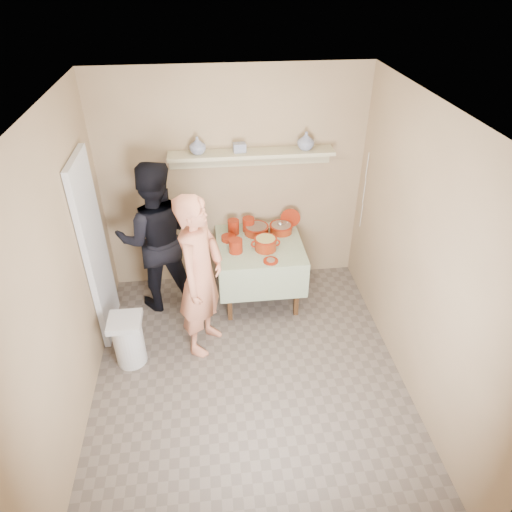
{
  "coord_description": "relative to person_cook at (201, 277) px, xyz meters",
  "views": [
    {
      "loc": [
        -0.28,
        -3.05,
        3.53
      ],
      "look_at": [
        0.15,
        0.75,
        0.95
      ],
      "focal_mm": 32.0,
      "sensor_mm": 36.0,
      "label": 1
    }
  ],
  "objects": [
    {
      "name": "trash_bin",
      "position": [
        -0.76,
        -0.18,
        -0.6
      ],
      "size": [
        0.32,
        0.32,
        0.56
      ],
      "color": "silver",
      "rests_on": "ground"
    },
    {
      "name": "ceramic_box",
      "position": [
        0.49,
        1.08,
        0.89
      ],
      "size": [
        0.14,
        0.11,
        0.09
      ],
      "primitive_type": "cube",
      "rotation": [
        0.0,
        0.0,
        0.1
      ],
      "color": "navy",
      "rests_on": "wall_shelf"
    },
    {
      "name": "propped_lid",
      "position": [
        1.07,
        1.05,
        0.0
      ],
      "size": [
        0.24,
        0.05,
        0.24
      ],
      "primitive_type": "cylinder",
      "rotation": [
        1.52,
        0.0,
        -0.11
      ],
      "color": "maroon",
      "rests_on": "serving_table"
    },
    {
      "name": "plate_stack_a",
      "position": [
        0.39,
        0.98,
        -0.03
      ],
      "size": [
        0.13,
        0.13,
        0.18
      ],
      "primitive_type": "cylinder",
      "color": "maroon",
      "rests_on": "serving_table"
    },
    {
      "name": "tile_panel",
      "position": [
        -1.04,
        0.39,
        0.12
      ],
      "size": [
        0.06,
        0.7,
        2.0
      ],
      "primitive_type": "cube",
      "color": "silver",
      "rests_on": "ground"
    },
    {
      "name": "electrical_cord",
      "position": [
        1.89,
        0.92,
        0.37
      ],
      "size": [
        0.01,
        0.05,
        0.9
      ],
      "color": "silver",
      "rests_on": "wall_shelf"
    },
    {
      "name": "vase_left",
      "position": [
        0.04,
        1.07,
        0.93
      ],
      "size": [
        0.25,
        0.25,
        0.18
      ],
      "primitive_type": "imported",
      "rotation": [
        0.0,
        0.0,
        0.67
      ],
      "color": "navy",
      "rests_on": "wall_shelf"
    },
    {
      "name": "plate_stack_b",
      "position": [
        0.57,
        1.02,
        -0.04
      ],
      "size": [
        0.14,
        0.14,
        0.17
      ],
      "primitive_type": "cylinder",
      "color": "maroon",
      "rests_on": "serving_table"
    },
    {
      "name": "room_shell",
      "position": [
        0.42,
        -0.56,
        0.73
      ],
      "size": [
        3.04,
        3.54,
        2.62
      ],
      "color": "tan",
      "rests_on": "ground"
    },
    {
      "name": "ground",
      "position": [
        0.42,
        -0.56,
        -0.88
      ],
      "size": [
        3.5,
        3.5,
        0.0
      ],
      "primitive_type": "plane",
      "color": "#65584F",
      "rests_on": "ground"
    },
    {
      "name": "serving_table",
      "position": [
        0.67,
        0.72,
        -0.24
      ],
      "size": [
        0.97,
        0.97,
        0.76
      ],
      "color": "#4C2D16",
      "rests_on": "ground"
    },
    {
      "name": "front_plate",
      "position": [
        0.74,
        0.35,
        -0.11
      ],
      "size": [
        0.16,
        0.16,
        0.03
      ],
      "color": "maroon",
      "rests_on": "serving_table"
    },
    {
      "name": "ladle",
      "position": [
        0.94,
        0.94,
        -0.01
      ],
      "size": [
        0.08,
        0.26,
        0.19
      ],
      "color": "silver",
      "rests_on": "cazuela_meat_b"
    },
    {
      "name": "wall_shelf",
      "position": [
        0.62,
        1.1,
        0.79
      ],
      "size": [
        1.8,
        0.25,
        0.21
      ],
      "color": "#BAB08A",
      "rests_on": "room_shell"
    },
    {
      "name": "person_cook",
      "position": [
        0.0,
        0.0,
        0.0
      ],
      "size": [
        0.66,
        0.76,
        1.76
      ],
      "primitive_type": "imported",
      "rotation": [
        0.0,
        0.0,
        1.13
      ],
      "color": "#CA7757",
      "rests_on": "ground"
    },
    {
      "name": "vase_right",
      "position": [
        1.21,
        1.07,
        0.94
      ],
      "size": [
        0.24,
        0.24,
        0.19
      ],
      "primitive_type": "imported",
      "rotation": [
        0.0,
        0.0,
        0.36
      ],
      "color": "navy",
      "rests_on": "wall_shelf"
    },
    {
      "name": "cazuela_meat_a",
      "position": [
        0.65,
        0.95,
        -0.06
      ],
      "size": [
        0.3,
        0.3,
        0.1
      ],
      "color": "maroon",
      "rests_on": "serving_table"
    },
    {
      "name": "bowl_stack",
      "position": [
        0.39,
        0.58,
        -0.04
      ],
      "size": [
        0.15,
        0.15,
        0.15
      ],
      "primitive_type": "cylinder",
      "color": "maroon",
      "rests_on": "serving_table"
    },
    {
      "name": "cazuela_rice",
      "position": [
        0.72,
        0.59,
        -0.03
      ],
      "size": [
        0.33,
        0.25,
        0.14
      ],
      "color": "maroon",
      "rests_on": "serving_table"
    },
    {
      "name": "empty_bowl",
      "position": [
        0.32,
        0.83,
        -0.09
      ],
      "size": [
        0.17,
        0.17,
        0.05
      ],
      "primitive_type": "cylinder",
      "color": "maroon",
      "rests_on": "serving_table"
    },
    {
      "name": "person_helper",
      "position": [
        -0.48,
        0.77,
        0.01
      ],
      "size": [
        0.91,
        0.74,
        1.78
      ],
      "primitive_type": "imported",
      "rotation": [
        0.0,
        0.0,
        -3.06
      ],
      "color": "black",
      "rests_on": "ground"
    },
    {
      "name": "cazuela_meat_b",
      "position": [
        0.95,
        0.95,
        -0.06
      ],
      "size": [
        0.28,
        0.28,
        0.1
      ],
      "color": "maroon",
      "rests_on": "serving_table"
    }
  ]
}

